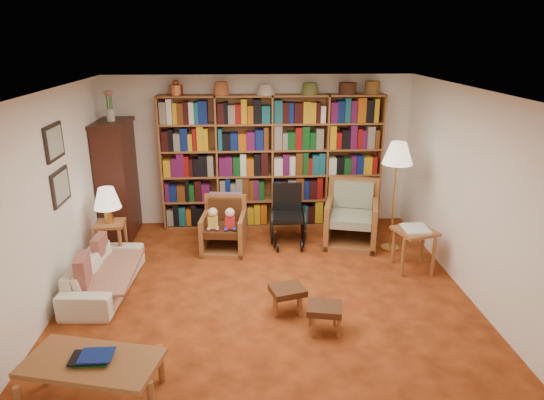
{
  "coord_description": "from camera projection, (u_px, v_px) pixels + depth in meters",
  "views": [
    {
      "loc": [
        -0.24,
        -5.43,
        3.08
      ],
      "look_at": [
        0.1,
        0.6,
        1.03
      ],
      "focal_mm": 32.0,
      "sensor_mm": 36.0,
      "label": 1
    }
  ],
  "objects": [
    {
      "name": "wheelchair",
      "position": [
        288.0,
        216.0,
        7.51
      ],
      "size": [
        0.53,
        0.74,
        0.93
      ],
      "color": "black",
      "rests_on": "floor"
    },
    {
      "name": "floor_lamp",
      "position": [
        398.0,
        158.0,
        6.93
      ],
      "size": [
        0.44,
        0.44,
        1.65
      ],
      "color": "gold",
      "rests_on": "floor"
    },
    {
      "name": "footstool_b",
      "position": [
        325.0,
        310.0,
        5.25
      ],
      "size": [
        0.43,
        0.39,
        0.32
      ],
      "color": "#492513",
      "rests_on": "floor"
    },
    {
      "name": "sofa_throw",
      "position": [
        108.0,
        269.0,
        6.1
      ],
      "size": [
        0.7,
        1.29,
        0.04
      ],
      "primitive_type": "cube",
      "rotation": [
        0.0,
        0.0,
        0.01
      ],
      "color": "#BFB78B",
      "rests_on": "sofa"
    },
    {
      "name": "side_table_papers",
      "position": [
        414.0,
        237.0,
        6.59
      ],
      "size": [
        0.61,
        0.61,
        0.62
      ],
      "color": "brown",
      "rests_on": "floor"
    },
    {
      "name": "floor",
      "position": [
        267.0,
        292.0,
        6.14
      ],
      "size": [
        5.0,
        5.0,
        0.0
      ],
      "primitive_type": "plane",
      "color": "#AF481B",
      "rests_on": "ground"
    },
    {
      "name": "coffee_table",
      "position": [
        92.0,
        365.0,
        4.18
      ],
      "size": [
        1.26,
        0.84,
        0.49
      ],
      "color": "brown",
      "rests_on": "floor"
    },
    {
      "name": "bookshelf",
      "position": [
        272.0,
        158.0,
        7.97
      ],
      "size": [
        3.6,
        0.3,
        2.42
      ],
      "color": "brown",
      "rests_on": "floor"
    },
    {
      "name": "cushion_left",
      "position": [
        100.0,
        247.0,
        6.37
      ],
      "size": [
        0.13,
        0.36,
        0.35
      ],
      "primitive_type": "cube",
      "rotation": [
        0.0,
        0.0,
        -0.06
      ],
      "color": "maroon",
      "rests_on": "sofa"
    },
    {
      "name": "wall_right",
      "position": [
        472.0,
        195.0,
        5.87
      ],
      "size": [
        0.0,
        5.0,
        5.0
      ],
      "primitive_type": "plane",
      "rotation": [
        1.57,
        0.0,
        -1.57
      ],
      "color": "white",
      "rests_on": "floor"
    },
    {
      "name": "side_table_lamp",
      "position": [
        111.0,
        234.0,
        6.81
      ],
      "size": [
        0.41,
        0.41,
        0.61
      ],
      "color": "brown",
      "rests_on": "floor"
    },
    {
      "name": "table_lamp",
      "position": [
        107.0,
        199.0,
        6.65
      ],
      "size": [
        0.37,
        0.37,
        0.51
      ],
      "color": "gold",
      "rests_on": "side_table_lamp"
    },
    {
      "name": "cushion_right",
      "position": [
        83.0,
        271.0,
        5.71
      ],
      "size": [
        0.17,
        0.4,
        0.39
      ],
      "primitive_type": "cube",
      "rotation": [
        0.0,
        0.0,
        0.12
      ],
      "color": "maroon",
      "rests_on": "sofa"
    },
    {
      "name": "sofa",
      "position": [
        104.0,
        274.0,
        6.12
      ],
      "size": [
        1.6,
        0.71,
        0.46
      ],
      "primitive_type": "imported",
      "rotation": [
        0.0,
        0.0,
        1.51
      ],
      "color": "silver",
      "rests_on": "floor"
    },
    {
      "name": "ceiling",
      "position": [
        266.0,
        91.0,
        5.33
      ],
      "size": [
        5.0,
        5.0,
        0.0
      ],
      "primitive_type": "plane",
      "rotation": [
        3.14,
        0.0,
        0.0
      ],
      "color": "white",
      "rests_on": "wall_back"
    },
    {
      "name": "footstool_a",
      "position": [
        288.0,
        292.0,
        5.61
      ],
      "size": [
        0.46,
        0.42,
        0.32
      ],
      "color": "#492513",
      "rests_on": "floor"
    },
    {
      "name": "curio_cabinet",
      "position": [
        117.0,
        179.0,
        7.6
      ],
      "size": [
        0.5,
        0.95,
        2.4
      ],
      "color": "#3E1911",
      "rests_on": "floor"
    },
    {
      "name": "armchair_leather",
      "position": [
        224.0,
        228.0,
        7.3
      ],
      "size": [
        0.71,
        0.74,
        0.82
      ],
      "color": "brown",
      "rests_on": "floor"
    },
    {
      "name": "wall_front",
      "position": [
        283.0,
        313.0,
        3.37
      ],
      "size": [
        5.0,
        0.0,
        5.0
      ],
      "primitive_type": "plane",
      "rotation": [
        -1.57,
        0.0,
        0.0
      ],
      "color": "white",
      "rests_on": "floor"
    },
    {
      "name": "wall_back",
      "position": [
        260.0,
        151.0,
        8.1
      ],
      "size": [
        5.0,
        0.0,
        5.0
      ],
      "primitive_type": "plane",
      "rotation": [
        1.57,
        0.0,
        0.0
      ],
      "color": "white",
      "rests_on": "floor"
    },
    {
      "name": "wall_left",
      "position": [
        51.0,
        203.0,
        5.6
      ],
      "size": [
        0.0,
        5.0,
        5.0
      ],
      "primitive_type": "plane",
      "rotation": [
        1.57,
        0.0,
        1.57
      ],
      "color": "white",
      "rests_on": "floor"
    },
    {
      "name": "armchair_sage",
      "position": [
        350.0,
        219.0,
        7.55
      ],
      "size": [
        0.99,
        1.0,
        0.98
      ],
      "color": "brown",
      "rests_on": "floor"
    },
    {
      "name": "framed_pictures",
      "position": [
        57.0,
        165.0,
        5.76
      ],
      "size": [
        0.03,
        0.52,
        0.97
      ],
      "color": "black",
      "rests_on": "wall_left"
    }
  ]
}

